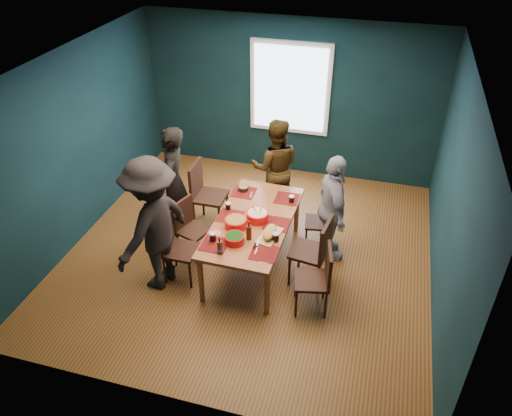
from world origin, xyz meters
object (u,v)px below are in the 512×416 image
at_px(person_near_left, 153,225).
at_px(chair_left_far, 204,190).
at_px(bowl_dumpling, 257,216).
at_px(bowl_herbs, 234,238).
at_px(chair_right_far, 324,218).
at_px(person_far_left, 173,182).
at_px(person_right, 332,209).
at_px(cutting_board, 270,233).
at_px(person_back, 275,167).
at_px(chair_left_near, 174,244).
at_px(dining_table, 253,224).
at_px(chair_left_mid, 189,224).
at_px(chair_right_mid, 317,248).
at_px(bowl_salad, 236,223).
at_px(chair_right_near, 319,275).

bearing_deg(person_near_left, chair_left_far, -168.92).
distance_m(bowl_dumpling, bowl_herbs, 0.55).
distance_m(chair_right_far, person_far_left, 2.21).
distance_m(person_near_left, bowl_herbs, 1.02).
distance_m(chair_left_far, person_right, 1.97).
xyz_separation_m(chair_left_far, cutting_board, (1.26, -1.00, 0.18)).
xyz_separation_m(person_near_left, cutting_board, (1.38, 0.41, -0.14)).
bearing_deg(person_back, chair_left_near, 51.44).
distance_m(person_right, bowl_dumpling, 1.02).
relative_size(chair_left_far, chair_left_near, 1.11).
height_order(dining_table, chair_left_near, chair_left_near).
height_order(chair_left_far, cutting_board, chair_left_far).
bearing_deg(chair_left_mid, chair_right_mid, 13.78).
bearing_deg(chair_right_far, chair_right_mid, -96.61).
height_order(chair_left_far, person_right, person_right).
bearing_deg(person_back, bowl_dumpling, 80.27).
xyz_separation_m(dining_table, cutting_board, (0.29, -0.28, 0.12)).
height_order(chair_right_mid, bowl_dumpling, bowl_dumpling).
distance_m(chair_left_mid, person_far_left, 0.69).
distance_m(person_back, bowl_dumpling, 1.33).
bearing_deg(person_back, person_right, 124.78).
distance_m(chair_right_far, chair_right_mid, 0.81).
bearing_deg(bowl_salad, dining_table, 48.63).
height_order(person_far_left, person_near_left, person_near_left).
height_order(chair_right_mid, person_right, person_right).
distance_m(person_far_left, bowl_herbs, 1.56).
xyz_separation_m(chair_right_near, bowl_herbs, (-1.09, 0.10, 0.25)).
height_order(chair_right_far, person_back, person_back).
relative_size(chair_right_near, cutting_board, 1.69).
xyz_separation_m(bowl_dumpling, bowl_herbs, (-0.15, -0.53, -0.01)).
xyz_separation_m(chair_left_mid, cutting_board, (1.22, -0.27, 0.29)).
height_order(chair_right_mid, bowl_salad, chair_right_mid).
relative_size(dining_table, bowl_herbs, 7.80).
distance_m(chair_left_far, bowl_herbs, 1.52).
bearing_deg(bowl_herbs, chair_right_near, -5.23).
xyz_separation_m(chair_left_far, person_back, (0.94, 0.63, 0.18)).
bearing_deg(person_back, chair_left_far, 20.60).
bearing_deg(bowl_herbs, chair_right_far, 50.55).
height_order(bowl_salad, bowl_herbs, bowl_salad).
bearing_deg(bowl_herbs, bowl_dumpling, 74.70).
distance_m(chair_left_mid, bowl_herbs, 1.01).
relative_size(person_far_left, bowl_dumpling, 5.78).
bearing_deg(bowl_salad, person_right, 29.23).
relative_size(chair_left_mid, chair_left_near, 0.92).
xyz_separation_m(person_near_left, bowl_salad, (0.91, 0.49, -0.13)).
bearing_deg(bowl_dumpling, person_far_left, 162.67).
distance_m(dining_table, bowl_herbs, 0.54).
distance_m(chair_right_near, person_far_left, 2.56).
height_order(chair_right_far, bowl_salad, bowl_salad).
distance_m(bowl_herbs, cutting_board, 0.45).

